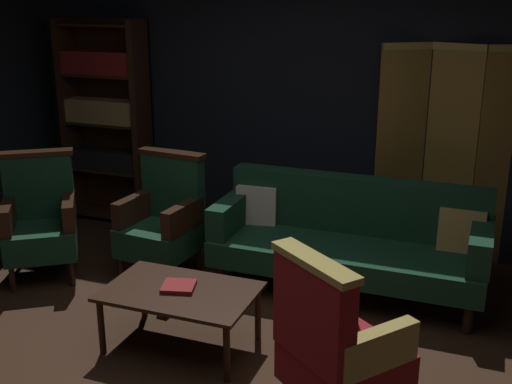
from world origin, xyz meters
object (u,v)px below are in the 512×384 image
at_px(armchair_wing_left, 40,220).
at_px(book_red_leather, 179,286).
at_px(folding_screen, 450,152).
at_px(armchair_gilt_accent, 336,346).
at_px(bookshelf, 106,117).
at_px(coffee_table, 180,296).
at_px(velvet_couch, 350,236).
at_px(armchair_wing_right, 163,220).

relative_size(armchair_wing_left, book_red_leather, 4.88).
distance_m(folding_screen, armchair_gilt_accent, 2.66).
height_order(bookshelf, coffee_table, bookshelf).
xyz_separation_m(velvet_couch, armchair_wing_right, (-1.52, -0.29, 0.04)).
height_order(bookshelf, armchair_gilt_accent, bookshelf).
bearing_deg(bookshelf, coffee_table, -47.47).
bearing_deg(book_red_leather, armchair_gilt_accent, -20.50).
bearing_deg(bookshelf, armchair_wing_left, -80.57).
bearing_deg(book_red_leather, bookshelf, 132.49).
xyz_separation_m(folding_screen, armchair_gilt_accent, (-0.34, -2.59, -0.50)).
relative_size(bookshelf, coffee_table, 2.05).
relative_size(bookshelf, armchair_wing_right, 1.97).
height_order(velvet_couch, book_red_leather, velvet_couch).
bearing_deg(armchair_wing_right, velvet_couch, 10.68).
distance_m(armchair_wing_left, armchair_wing_right, 1.02).
xyz_separation_m(velvet_couch, book_red_leather, (-0.87, -1.26, -0.02)).
height_order(coffee_table, armchair_wing_right, armchair_wing_right).
bearing_deg(velvet_couch, folding_screen, 53.88).
xyz_separation_m(folding_screen, bookshelf, (-3.35, -0.15, 0.10)).
relative_size(armchair_gilt_accent, book_red_leather, 4.88).
bearing_deg(folding_screen, coffee_table, -124.74).
xyz_separation_m(coffee_table, armchair_gilt_accent, (1.16, -0.42, 0.12)).
relative_size(armchair_gilt_accent, armchair_wing_right, 1.00).
height_order(velvet_couch, armchair_wing_right, armchair_wing_right).
bearing_deg(armchair_wing_left, folding_screen, 26.36).
bearing_deg(armchair_wing_left, armchair_wing_right, 21.21).
height_order(armchair_wing_left, book_red_leather, armchair_wing_left).
distance_m(velvet_couch, armchair_gilt_accent, 1.73).
bearing_deg(armchair_gilt_accent, coffee_table, 159.99).
bearing_deg(folding_screen, armchair_wing_left, -153.64).
bearing_deg(coffee_table, bookshelf, 132.53).
distance_m(folding_screen, armchair_wing_right, 2.51).
distance_m(velvet_couch, armchair_wing_left, 2.55).
bearing_deg(book_red_leather, armchair_wing_left, 159.40).
xyz_separation_m(armchair_wing_left, book_red_leather, (1.60, -0.60, -0.06)).
height_order(folding_screen, book_red_leather, folding_screen).
xyz_separation_m(armchair_gilt_accent, armchair_wing_left, (-2.78, 1.04, 0.00)).
xyz_separation_m(velvet_couch, coffee_table, (-0.85, -1.27, -0.08)).
height_order(bookshelf, book_red_leather, bookshelf).
bearing_deg(folding_screen, velvet_couch, -126.12).
height_order(armchair_wing_right, book_red_leather, armchair_wing_right).
bearing_deg(armchair_gilt_accent, book_red_leather, 159.50).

